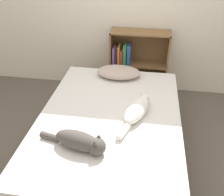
{
  "coord_description": "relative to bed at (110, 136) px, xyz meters",
  "views": [
    {
      "loc": [
        0.3,
        -1.8,
        1.91
      ],
      "look_at": [
        0.0,
        0.14,
        0.6
      ],
      "focal_mm": 40.0,
      "sensor_mm": 36.0,
      "label": 1
    }
  ],
  "objects": [
    {
      "name": "pillow",
      "position": [
        -0.02,
        0.76,
        0.31
      ],
      "size": [
        0.51,
        0.32,
        0.11
      ],
      "color": "#B29E8E",
      "rests_on": "bed"
    },
    {
      "name": "bed",
      "position": [
        0.0,
        0.0,
        0.0
      ],
      "size": [
        1.33,
        1.89,
        0.5
      ],
      "color": "brown",
      "rests_on": "ground_plane"
    },
    {
      "name": "cat_light",
      "position": [
        0.25,
        0.05,
        0.31
      ],
      "size": [
        0.3,
        0.6,
        0.14
      ],
      "rotation": [
        0.0,
        0.0,
        1.24
      ],
      "color": "white",
      "rests_on": "bed"
    },
    {
      "name": "ground_plane",
      "position": [
        0.0,
        0.0,
        -0.24
      ],
      "size": [
        8.0,
        8.0,
        0.0
      ],
      "primitive_type": "plane",
      "color": "brown"
    },
    {
      "name": "cat_dark",
      "position": [
        -0.15,
        -0.45,
        0.32
      ],
      "size": [
        0.57,
        0.23,
        0.16
      ],
      "rotation": [
        0.0,
        0.0,
        6.06
      ],
      "color": "#47423D",
      "rests_on": "bed"
    },
    {
      "name": "bookshelf",
      "position": [
        0.15,
        1.28,
        0.22
      ],
      "size": [
        0.75,
        0.26,
        0.88
      ],
      "color": "brown",
      "rests_on": "ground_plane"
    }
  ]
}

